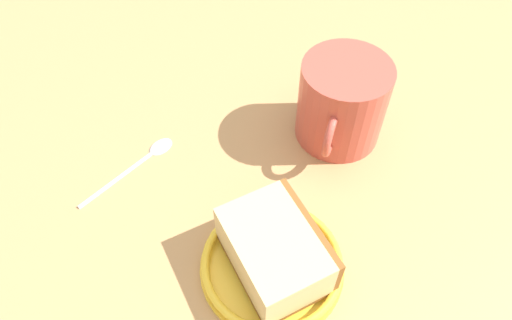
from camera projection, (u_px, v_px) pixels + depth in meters
The scene contains 5 objects.
ground_plane at pixel (337, 217), 51.13cm from camera, with size 148.70×148.70×3.24cm, color tan.
small_plate at pixel (272, 265), 45.06cm from camera, with size 13.80×13.80×1.66cm.
cake_slice at pixel (275, 250), 43.03cm from camera, with size 11.98×12.69×5.15cm.
tea_mug at pixel (342, 102), 52.45cm from camera, with size 12.37×9.82×9.82cm.
teaspoon at pixel (146, 156), 53.76cm from camera, with size 12.70×4.36×0.80cm.
Camera 1 is at (-27.51, -4.91, 42.50)cm, focal length 33.29 mm.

